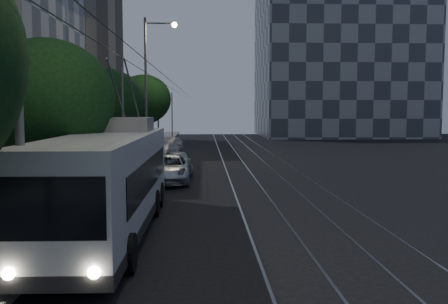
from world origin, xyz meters
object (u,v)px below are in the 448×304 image
Objects in this scene: car_white_a at (178,162)px; car_white_b at (163,151)px; pickup_silver at (167,169)px; trolleybus at (109,181)px; car_white_d at (170,143)px; car_white_c at (169,145)px; streetlamp_far at (151,74)px.

car_white_a is 8.58m from car_white_b.
pickup_silver is 12.70m from car_white_b.
car_white_d is (-0.20, 31.34, -0.98)m from trolleybus.
trolleybus reaches higher than car_white_d.
car_white_c is at bearing -109.51° from car_white_d.
car_white_d is 8.59m from streetlamp_far.
car_white_a is at bearing 85.20° from trolleybus.
trolleybus reaches higher than pickup_silver.
car_white_d is at bearing 90.83° from trolleybus.
streetlamp_far is at bearing -87.71° from car_white_c.
car_white_c is (-0.20, 29.39, -1.02)m from trolleybus.
trolleybus is 1.08× the size of streetlamp_far.
car_white_d reaches higher than car_white_b.
streetlamp_far is (-1.27, 25.27, 5.00)m from trolleybus.
trolleybus is at bearing -87.12° from streetlamp_far.
pickup_silver is 15.84m from streetlamp_far.
car_white_d is (-1.24, 20.57, -0.06)m from pickup_silver.
streetlamp_far reaches higher than car_white_a.
pickup_silver is at bearing -103.29° from car_white_a.
streetlamp_far reaches higher than pickup_silver.
car_white_a is 1.00× the size of car_white_c.
car_white_a is at bearing -104.00° from car_white_d.
car_white_c is 0.34× the size of streetlamp_far.
streetlamp_far is (-1.07, -4.12, 6.02)m from car_white_c.
car_white_c is (0.00, 5.98, 0.03)m from car_white_b.
trolleybus reaches higher than car_white_a.
pickup_silver is 1.25× the size of car_white_b.
streetlamp_far is at bearing 93.35° from trolleybus.
trolleybus is at bearing -109.14° from car_white_d.
streetlamp_far is (-1.07, -6.07, 5.99)m from car_white_d.
trolleybus is 2.89× the size of car_white_b.
pickup_silver is at bearing 84.96° from trolleybus.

